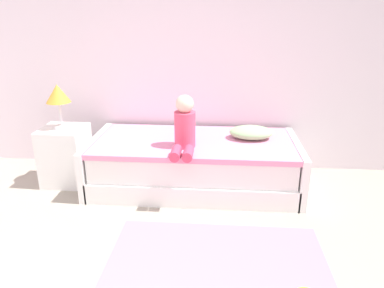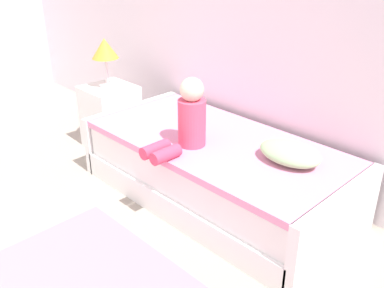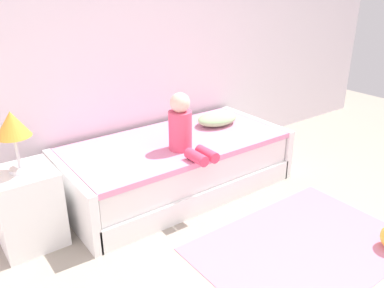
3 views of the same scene
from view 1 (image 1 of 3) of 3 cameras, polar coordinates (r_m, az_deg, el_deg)
name	(u,v)px [view 1 (image 1 of 3)]	position (r m, az deg, el deg)	size (l,w,h in m)	color
wall_rear	(192,38)	(4.06, -0.07, 16.30)	(7.20, 0.10, 2.90)	white
bed	(194,163)	(3.74, 0.31, -3.06)	(2.11, 1.00, 0.50)	white
nightstand	(66,155)	(4.03, -19.25, -1.70)	(0.44, 0.44, 0.60)	white
table_lamp	(58,96)	(3.85, -20.33, 7.13)	(0.24, 0.24, 0.45)	silver
child_figure	(185,127)	(3.38, -1.17, 2.62)	(0.20, 0.51, 0.50)	#E04C6B
pillow	(251,132)	(3.73, 9.28, 1.81)	(0.44, 0.30, 0.13)	#99CC8C
area_rug	(217,267)	(2.74, 3.93, -18.75)	(1.60, 1.10, 0.01)	pink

